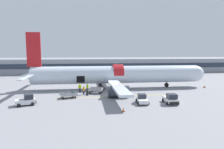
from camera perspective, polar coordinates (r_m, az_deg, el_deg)
ground_plane at (r=39.99m, az=-0.45°, el=-5.37°), size 500.00×500.00×0.00m
apron_marking_line at (r=37.15m, az=1.32°, el=-6.29°), size 22.57×0.97×0.01m
terminal_strip at (r=79.15m, az=-3.95°, el=2.54°), size 107.79×11.28×5.51m
airplane at (r=44.84m, az=1.03°, el=-0.12°), size 41.43×34.86×12.32m
baggage_tug_lead at (r=33.43m, az=16.45°, el=-6.76°), size 2.28×3.38×1.64m
baggage_tug_mid at (r=32.60m, az=8.62°, el=-7.06°), size 2.19×3.24×1.44m
baggage_tug_rear at (r=33.86m, az=-23.29°, el=-6.84°), size 3.33×2.70×1.70m
baggage_cart_loading at (r=39.87m, az=-4.55°, el=-4.59°), size 3.72×2.50×1.14m
baggage_cart_queued at (r=36.72m, az=-12.12°, el=-5.78°), size 3.96×2.55×1.12m
ground_crew_loader_a at (r=40.26m, az=0.45°, el=-3.96°), size 0.60×0.40×1.74m
ground_crew_loader_b at (r=41.27m, az=-9.17°, el=-3.71°), size 0.64×0.50×1.84m
ground_crew_driver at (r=41.63m, az=-7.06°, el=-3.70°), size 0.54×0.54×1.69m
ground_crew_supervisor at (r=38.92m, az=-8.10°, el=-4.49°), size 0.50×0.54×1.62m
ground_crew_helper at (r=39.80m, az=1.74°, el=-4.23°), size 0.54×0.38×1.55m
suitcase_on_tarmac_upright at (r=38.20m, az=-7.10°, el=-5.53°), size 0.41×0.29×0.70m
safety_cone_nose at (r=50.87m, az=24.90°, el=-3.08°), size 0.61×0.61×0.63m
safety_cone_engine_left at (r=28.03m, az=3.26°, el=-9.91°), size 0.45×0.45×0.69m
safety_cone_wingtip at (r=36.33m, az=3.49°, el=-6.19°), size 0.53×0.53×0.56m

